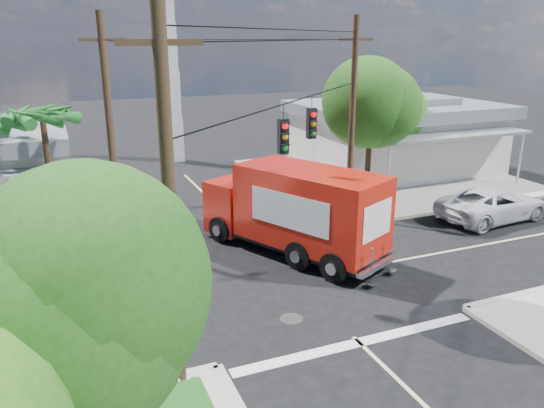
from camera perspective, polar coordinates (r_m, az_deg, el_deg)
ground at (r=18.68m, az=2.38°, el=-8.17°), size 120.00×120.00×0.00m
sidewalk_ne at (r=32.74m, az=11.70°, el=2.97°), size 14.12×14.12×0.14m
road_markings at (r=17.50m, az=4.44°, el=-10.06°), size 32.00×32.00×0.01m
building_ne at (r=34.06m, az=13.19°, el=7.30°), size 11.80×10.20×4.50m
radio_tower at (r=36.14m, az=-10.58°, el=13.34°), size 0.80×0.80×17.00m
tree_sw_front at (r=8.57m, az=-19.28°, el=-9.60°), size 3.88×3.78×6.03m
tree_ne_front at (r=26.49m, az=10.67°, el=10.01°), size 4.21×4.14×6.66m
tree_ne_back at (r=29.82m, az=12.54°, el=9.58°), size 3.77×3.66×5.82m
palm_nw_front at (r=22.94m, az=-23.47°, el=8.45°), size 3.01×3.08×5.59m
utility_poles at (r=18.07m, az=-4.18°, el=6.56°), size 12.00×10.68×9.00m
vending_boxes at (r=26.48m, az=9.54°, el=1.04°), size 1.90×0.50×1.10m
delivery_truck at (r=20.35m, az=2.47°, el=-0.67°), size 5.56×8.16×3.44m
parked_car at (r=26.43m, az=22.68°, el=0.02°), size 5.68×3.01×1.52m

